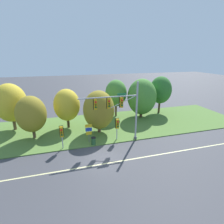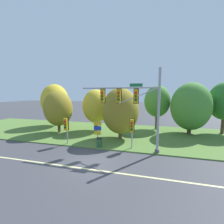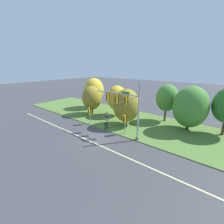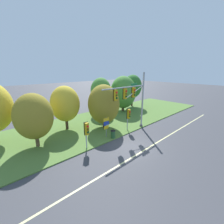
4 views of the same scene
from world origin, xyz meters
The scene contains 14 objects.
ground_plane centered at (0.00, 0.00, 0.00)m, with size 160.00×160.00×0.00m, color #3D3D42.
lane_stripe centered at (0.00, -1.20, 0.00)m, with size 36.00×0.16×0.01m, color beige.
grass_verge centered at (0.00, 8.25, 0.05)m, with size 48.00×11.50×0.10m, color #517533.
traffic_signal_mast centered at (2.88, 2.81, 4.53)m, with size 7.15×0.49×7.34m.
pedestrian_signal_near_kerb centered at (2.72, 3.19, 2.15)m, with size 0.46×0.55×2.87m.
pedestrian_signal_further_along centered at (-3.89, 2.80, 2.07)m, with size 0.46×0.55×2.79m.
route_sign_post centered at (-0.77, 3.52, 1.64)m, with size 0.84×0.08×2.42m.
tree_left_of_mast centered at (-7.38, 6.72, 3.31)m, with size 3.68×3.68×5.52m.
tree_behind_signpost centered at (-2.98, 8.97, 3.52)m, with size 3.67×3.67×5.73m.
tree_mid_verge centered at (1.05, 6.11, 3.32)m, with size 4.17×4.17×5.83m.
tree_tall_centre centered at (5.24, 11.90, 4.14)m, with size 3.61×3.61×6.32m.
tree_right_far centered at (9.24, 10.25, 3.64)m, with size 4.79×4.79×6.55m.
tree_furthest_back centered at (13.49, 11.57, 4.30)m, with size 3.87×3.87×6.64m.
trash_bin centered at (-0.36, 2.82, 0.57)m, with size 0.56×0.56×0.93m.
Camera 4 is at (-11.27, -8.75, 7.75)m, focal length 24.00 mm.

